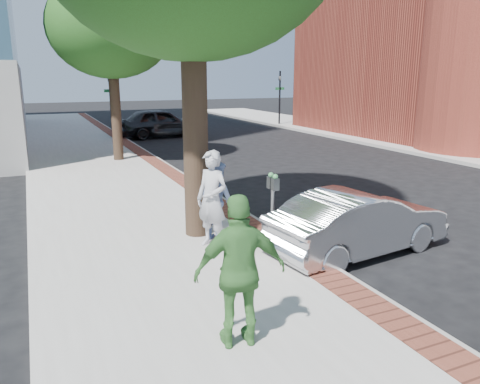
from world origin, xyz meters
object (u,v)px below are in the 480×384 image
person_gray (212,199)px  sedan_silver (359,222)px  bg_car (160,123)px  parking_meter (273,194)px  person_green (240,272)px  person_officer (217,200)px

person_gray → sedan_silver: bearing=37.0°
sedan_silver → bg_car: bearing=-10.9°
person_gray → sedan_silver: size_ratio=0.49×
parking_meter → person_green: (-2.09, -3.07, -0.07)m
parking_meter → sedan_silver: parking_meter is taller
parking_meter → bg_car: 18.91m
parking_meter → person_officer: size_ratio=0.88×
person_officer → person_green: person_green is taller
person_gray → bg_car: (3.77, 18.35, -0.29)m
parking_meter → bg_car: (2.62, 18.73, -0.37)m
sedan_silver → person_gray: bearing=58.2°
person_gray → bg_car: person_gray is taller
bg_car → person_gray: bearing=163.2°
person_officer → person_green: size_ratio=0.85×
bg_car → person_officer: bearing=163.7°
sedan_silver → bg_car: 19.58m
parking_meter → bg_car: bg_car is taller
person_gray → person_officer: size_ratio=1.16×
person_green → sedan_silver: bearing=-137.7°
person_gray → sedan_silver: 2.96m
person_green → sedan_silver: (3.61, 2.25, -0.49)m
person_gray → bg_car: bearing=139.5°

